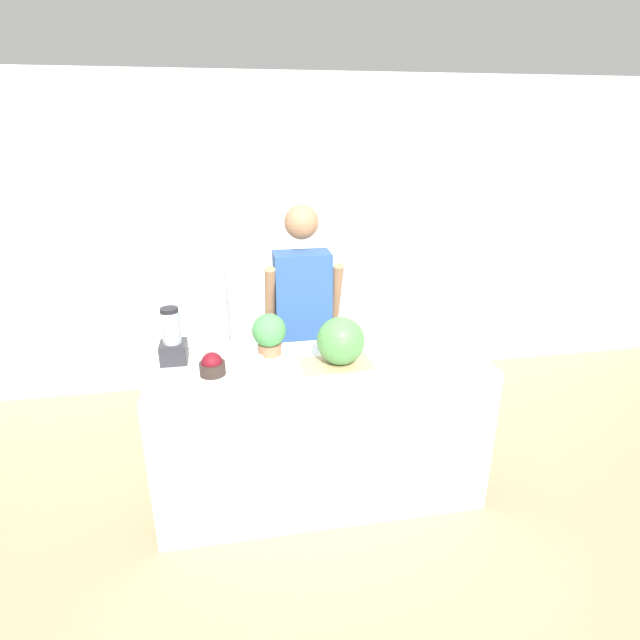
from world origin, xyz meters
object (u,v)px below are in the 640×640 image
(blender, at_px, (172,340))
(bowl_cherries, at_px, (212,365))
(refrigerator, at_px, (203,304))
(person, at_px, (303,325))
(bowl_cream, at_px, (249,362))
(potted_plant, at_px, (269,333))
(watermelon, at_px, (341,341))

(blender, bearing_deg, bowl_cherries, -42.37)
(refrigerator, relative_size, blender, 5.49)
(person, xyz_separation_m, bowl_cream, (-0.40, -0.67, 0.07))
(blender, height_order, potted_plant, blender)
(watermelon, height_order, bowl_cherries, watermelon)
(bowl_cherries, xyz_separation_m, potted_plant, (0.33, 0.21, 0.08))
(refrigerator, relative_size, potted_plant, 7.20)
(bowl_cherries, bearing_deg, person, 49.11)
(bowl_cherries, distance_m, potted_plant, 0.40)
(refrigerator, height_order, bowl_cream, refrigerator)
(refrigerator, distance_m, bowl_cherries, 1.28)
(refrigerator, bearing_deg, potted_plant, -67.65)
(refrigerator, distance_m, watermelon, 1.53)
(bowl_cherries, relative_size, bowl_cream, 0.85)
(blender, bearing_deg, watermelon, -12.81)
(bowl_cream, height_order, potted_plant, potted_plant)
(person, height_order, bowl_cherries, person)
(bowl_cherries, bearing_deg, bowl_cream, 7.01)
(refrigerator, xyz_separation_m, person, (0.71, -0.58, 0.00))
(watermelon, bearing_deg, potted_plant, 150.20)
(refrigerator, bearing_deg, person, -39.20)
(watermelon, xyz_separation_m, bowl_cherries, (-0.71, 0.01, -0.10))
(blender, xyz_separation_m, potted_plant, (0.55, 0.01, -0.00))
(refrigerator, xyz_separation_m, bowl_cherries, (0.11, -1.27, 0.08))
(watermelon, distance_m, potted_plant, 0.44)
(bowl_cream, bearing_deg, blender, 157.22)
(watermelon, xyz_separation_m, blender, (-0.93, 0.21, -0.01))
(potted_plant, bearing_deg, person, 60.91)
(bowl_cream, relative_size, blender, 0.51)
(person, relative_size, blender, 5.27)
(refrigerator, distance_m, bowl_cream, 1.29)
(bowl_cream, bearing_deg, refrigerator, 103.79)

